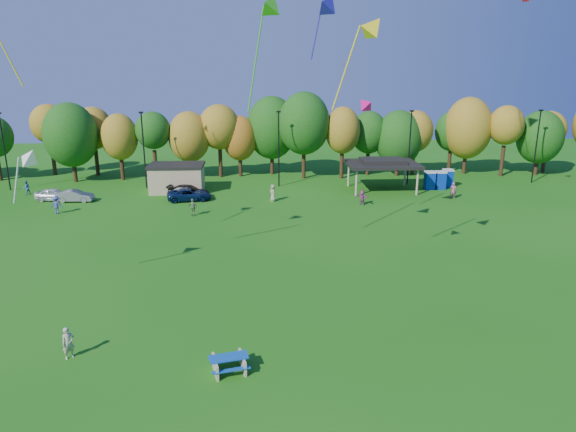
{
  "coord_description": "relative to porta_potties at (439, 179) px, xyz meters",
  "views": [
    {
      "loc": [
        -0.75,
        -21.42,
        14.02
      ],
      "look_at": [
        0.98,
        6.0,
        6.05
      ],
      "focal_mm": 32.0,
      "sensor_mm": 36.0,
      "label": 1
    }
  ],
  "objects": [
    {
      "name": "far_person_4",
      "position": [
        -48.16,
        -0.16,
        -0.27
      ],
      "size": [
        0.99,
        1.02,
        1.66
      ],
      "primitive_type": "imported",
      "rotation": [
        0.0,
        0.0,
        4.05
      ],
      "color": "#5181B3",
      "rests_on": "ground"
    },
    {
      "name": "far_person_2",
      "position": [
        -20.15,
        -4.88,
        -0.17
      ],
      "size": [
        0.86,
        1.05,
        1.85
      ],
      "primitive_type": "imported",
      "rotation": [
        0.0,
        0.0,
        5.06
      ],
      "color": "tan",
      "rests_on": "ground"
    },
    {
      "name": "lamp_posts",
      "position": [
        -19.16,
        2.42,
        3.8
      ],
      "size": [
        64.5,
        0.25,
        9.09
      ],
      "color": "black",
      "rests_on": "ground"
    },
    {
      "name": "kite_flyer",
      "position": [
        -31.41,
        -35.63,
        -0.27
      ],
      "size": [
        0.72,
        0.7,
        1.66
      ],
      "primitive_type": "imported",
      "rotation": [
        0.0,
        0.0,
        0.71
      ],
      "color": "#BDAC8D",
      "rests_on": "ground"
    },
    {
      "name": "porta_potties",
      "position": [
        0.0,
        0.0,
        0.0
      ],
      "size": [
        3.75,
        2.27,
        2.18
      ],
      "color": "#0C349D",
      "rests_on": "ground"
    },
    {
      "name": "car_d",
      "position": [
        -29.49,
        -2.57,
        -0.41
      ],
      "size": [
        4.99,
        2.69,
        1.37
      ],
      "primitive_type": "imported",
      "rotation": [
        0.0,
        0.0,
        1.4
      ],
      "color": "black",
      "rests_on": "ground"
    },
    {
      "name": "car_c",
      "position": [
        -29.25,
        -4.03,
        -0.44
      ],
      "size": [
        5.01,
        2.83,
        1.32
      ],
      "primitive_type": "imported",
      "rotation": [
        0.0,
        0.0,
        1.71
      ],
      "color": "#0C214A",
      "rests_on": "ground"
    },
    {
      "name": "far_person_0",
      "position": [
        -28.19,
        -10.06,
        -0.23
      ],
      "size": [
        1.09,
        0.88,
        1.73
      ],
      "primitive_type": "imported",
      "rotation": [
        0.0,
        0.0,
        5.76
      ],
      "color": "#6C8F57",
      "rests_on": "ground"
    },
    {
      "name": "kite_9",
      "position": [
        -15.27,
        -29.01,
        15.07
      ],
      "size": [
        3.3,
        1.87,
        5.48
      ],
      "color": "yellow"
    },
    {
      "name": "kite_2",
      "position": [
        -35.19,
        -28.22,
        7.87
      ],
      "size": [
        2.24,
        1.77,
        3.54
      ],
      "color": "silver"
    },
    {
      "name": "far_person_3",
      "position": [
        -41.77,
        -8.48,
        -0.2
      ],
      "size": [
        1.21,
        0.75,
        1.8
      ],
      "primitive_type": "imported",
      "rotation": [
        0.0,
        0.0,
        3.07
      ],
      "color": "#444795",
      "rests_on": "ground"
    },
    {
      "name": "tree_line",
      "position": [
        -22.19,
        7.93,
        4.82
      ],
      "size": [
        93.57,
        10.55,
        11.15
      ],
      "color": "black",
      "rests_on": "ground"
    },
    {
      "name": "ground",
      "position": [
        -21.16,
        -37.58,
        -1.1
      ],
      "size": [
        160.0,
        160.0,
        0.0
      ],
      "primitive_type": "plane",
      "color": "#19600F",
      "rests_on": "ground"
    },
    {
      "name": "kite_4",
      "position": [
        -20.84,
        -26.04,
        16.51
      ],
      "size": [
        2.65,
        4.12,
        7.37
      ],
      "color": "#2FA315"
    },
    {
      "name": "utility_building",
      "position": [
        -31.16,
        0.42,
        0.54
      ],
      "size": [
        6.3,
        4.3,
        3.25
      ],
      "color": "tan",
      "rests_on": "ground"
    },
    {
      "name": "far_person_1",
      "position": [
        -0.12,
        -4.89,
        -0.18
      ],
      "size": [
        0.79,
        0.7,
        1.83
      ],
      "primitive_type": "imported",
      "rotation": [
        0.0,
        0.0,
        2.64
      ],
      "color": "#B2546B",
      "rests_on": "ground"
    },
    {
      "name": "car_b",
      "position": [
        -41.55,
        -3.77,
        -0.46
      ],
      "size": [
        3.9,
        1.42,
        1.28
      ],
      "primitive_type": "imported",
      "rotation": [
        0.0,
        0.0,
        1.55
      ],
      "color": "gray",
      "rests_on": "ground"
    },
    {
      "name": "car_a",
      "position": [
        -43.97,
        -3.17,
        -0.41
      ],
      "size": [
        4.21,
        2.19,
        1.37
      ],
      "primitive_type": "imported",
      "rotation": [
        0.0,
        0.0,
        1.42
      ],
      "color": "silver",
      "rests_on": "ground"
    },
    {
      "name": "pavilion",
      "position": [
        -7.16,
        -0.58,
        2.13
      ],
      "size": [
        8.2,
        6.2,
        3.77
      ],
      "color": "tan",
      "rests_on": "ground"
    },
    {
      "name": "far_person_5",
      "position": [
        -10.78,
        -7.03,
        -0.29
      ],
      "size": [
        1.5,
        1.26,
        1.61
      ],
      "primitive_type": "imported",
      "rotation": [
        0.0,
        0.0,
        5.67
      ],
      "color": "#A5457C",
      "rests_on": "ground"
    },
    {
      "name": "picnic_table",
      "position": [
        -23.37,
        -37.3,
        -0.64
      ],
      "size": [
        2.11,
        1.87,
        0.79
      ],
      "rotation": [
        0.0,
        0.0,
        0.22
      ],
      "color": "tan",
      "rests_on": "ground"
    },
    {
      "name": "kite_1",
      "position": [
        -15.37,
        -27.95,
        10.83
      ],
      "size": [
        1.36,
        1.46,
        1.19
      ],
      "color": "#C90B64"
    },
    {
      "name": "kite_0",
      "position": [
        -16.69,
        -21.09,
        17.14
      ],
      "size": [
        2.4,
        2.79,
        4.69
      ],
      "color": "navy"
    }
  ]
}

